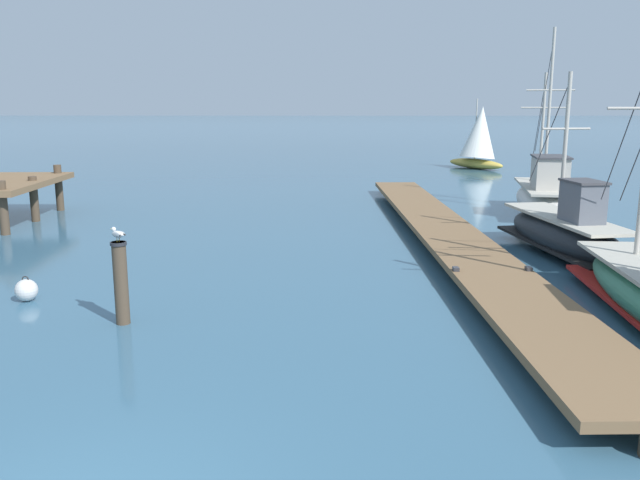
{
  "coord_description": "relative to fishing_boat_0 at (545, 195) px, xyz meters",
  "views": [
    {
      "loc": [
        2.6,
        -5.41,
        4.06
      ],
      "look_at": [
        2.38,
        7.3,
        1.4
      ],
      "focal_mm": 37.05,
      "sensor_mm": 36.0,
      "label": 1
    }
  ],
  "objects": [
    {
      "name": "floating_dock",
      "position": [
        -4.43,
        -5.32,
        -0.39
      ],
      "size": [
        2.66,
        23.53,
        0.53
      ],
      "color": "brown",
      "rests_on": "ground"
    },
    {
      "name": "fishing_boat_0",
      "position": [
        0.0,
        0.0,
        0.0
      ],
      "size": [
        2.78,
        6.72,
        6.65
      ],
      "color": "silver",
      "rests_on": "ground"
    },
    {
      "name": "fishing_boat_1",
      "position": [
        -1.55,
        -6.62,
        -0.1
      ],
      "size": [
        2.25,
        5.67,
        4.84
      ],
      "color": "black",
      "rests_on": "ground"
    },
    {
      "name": "mooring_piling",
      "position": [
        -11.68,
        -12.29,
        0.07
      ],
      "size": [
        0.3,
        0.3,
        1.56
      ],
      "color": "#4C3D2D",
      "rests_on": "ground"
    },
    {
      "name": "perched_seagull",
      "position": [
        -11.67,
        -12.3,
        0.96
      ],
      "size": [
        0.33,
        0.28,
        0.27
      ],
      "color": "gold",
      "rests_on": "mooring_piling"
    },
    {
      "name": "mooring_buoy",
      "position": [
        -14.13,
        -10.91,
        -0.52
      ],
      "size": [
        0.46,
        0.46,
        0.54
      ],
      "color": "silver",
      "rests_on": "ground"
    },
    {
      "name": "distant_sailboat",
      "position": [
        1.3,
        17.17,
        1.18
      ],
      "size": [
        3.44,
        4.19,
        4.26
      ],
      "color": "gold",
      "rests_on": "ground"
    }
  ]
}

